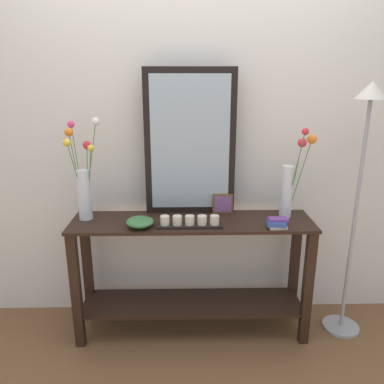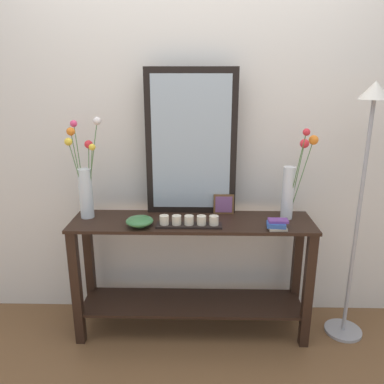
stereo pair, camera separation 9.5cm
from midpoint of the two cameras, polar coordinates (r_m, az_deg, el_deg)
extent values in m
cube|color=brown|center=(2.77, -1.05, -19.81)|extent=(7.00, 6.00, 0.02)
cube|color=silver|center=(2.55, -1.24, 10.19)|extent=(6.40, 0.08, 2.70)
cube|color=black|center=(2.39, -1.15, -4.50)|extent=(1.50, 0.37, 0.02)
cube|color=black|center=(2.65, -1.07, -16.22)|extent=(1.44, 0.33, 0.02)
cube|color=black|center=(2.53, -17.96, -13.96)|extent=(0.06, 0.06, 0.77)
cube|color=black|center=(2.53, 15.77, -13.76)|extent=(0.06, 0.06, 0.77)
cube|color=black|center=(2.78, -16.25, -10.88)|extent=(0.06, 0.06, 0.77)
cube|color=black|center=(2.78, 14.03, -10.71)|extent=(0.06, 0.06, 0.77)
cube|color=black|center=(2.41, -1.43, 7.28)|extent=(0.57, 0.03, 0.92)
cube|color=#9EADB7|center=(2.40, -1.43, 7.22)|extent=(0.49, 0.00, 0.84)
cylinder|color=silver|center=(2.47, -16.82, -0.41)|extent=(0.08, 0.08, 0.32)
cylinder|color=#4C753D|center=(2.42, -17.68, 1.63)|extent=(0.07, 0.08, 0.48)
sphere|color=yellow|center=(2.35, -19.27, 6.96)|extent=(0.05, 0.05, 0.05)
cylinder|color=#4C753D|center=(2.48, -17.60, 3.02)|extent=(0.08, 0.12, 0.56)
sphere|color=#EA4275|center=(2.50, -18.65, 9.54)|extent=(0.04, 0.04, 0.04)
cylinder|color=#4C753D|center=(2.41, -16.06, 3.11)|extent=(0.11, 0.03, 0.59)
sphere|color=silver|center=(2.36, -15.31, 10.11)|extent=(0.05, 0.05, 0.05)
cylinder|color=#4C753D|center=(2.45, -16.40, 1.51)|extent=(0.02, 0.05, 0.44)
sphere|color=red|center=(2.42, -16.49, 6.71)|extent=(0.05, 0.05, 0.05)
cylinder|color=#4C753D|center=(2.43, -16.14, 1.35)|extent=(0.07, 0.05, 0.44)
sphere|color=yellow|center=(2.36, -15.96, 6.33)|extent=(0.04, 0.04, 0.04)
cylinder|color=#4C753D|center=(2.46, -17.79, 2.42)|extent=(0.07, 0.02, 0.52)
sphere|color=orange|center=(2.42, -19.00, 8.42)|extent=(0.05, 0.05, 0.05)
cylinder|color=silver|center=(2.46, 12.84, 0.03)|extent=(0.07, 0.07, 0.33)
cylinder|color=#4C753D|center=(2.41, 14.60, 2.01)|extent=(0.10, 0.06, 0.49)
sphere|color=orange|center=(2.35, 16.35, 7.57)|extent=(0.06, 0.06, 0.06)
cylinder|color=#4C753D|center=(2.48, 13.98, 1.94)|extent=(0.09, 0.08, 0.44)
sphere|color=red|center=(2.49, 15.05, 7.10)|extent=(0.06, 0.06, 0.06)
cylinder|color=#4C753D|center=(2.39, 13.93, 2.53)|extent=(0.06, 0.11, 0.54)
sphere|color=red|center=(2.30, 15.40, 8.69)|extent=(0.04, 0.04, 0.04)
cube|color=black|center=(2.29, -1.54, -5.01)|extent=(0.39, 0.09, 0.01)
cylinder|color=beige|center=(2.29, -5.27, -4.24)|extent=(0.06, 0.06, 0.05)
cylinder|color=beige|center=(2.28, -3.41, -4.23)|extent=(0.06, 0.06, 0.05)
cylinder|color=beige|center=(2.28, -1.55, -4.23)|extent=(0.06, 0.06, 0.05)
cylinder|color=beige|center=(2.28, 0.32, -4.21)|extent=(0.06, 0.06, 0.05)
cylinder|color=beige|center=(2.28, 2.18, -4.20)|extent=(0.06, 0.06, 0.05)
cube|color=brown|center=(2.49, 3.51, -1.76)|extent=(0.13, 0.01, 0.13)
cube|color=#804F81|center=(2.48, 3.52, -1.81)|extent=(0.11, 0.00, 0.11)
cylinder|color=#38703D|center=(2.31, -8.91, -5.10)|extent=(0.07, 0.07, 0.01)
ellipsoid|color=#38703D|center=(2.30, -8.94, -4.41)|extent=(0.16, 0.16, 0.05)
cube|color=#B2A893|center=(2.31, 11.47, -5.09)|extent=(0.11, 0.08, 0.02)
cube|color=#2D519E|center=(2.31, 11.29, -4.61)|extent=(0.12, 0.09, 0.03)
cube|color=#663884|center=(2.31, 11.57, -4.02)|extent=(0.12, 0.07, 0.02)
cylinder|color=#9E9EA3|center=(2.93, 20.35, -18.27)|extent=(0.24, 0.24, 0.02)
cylinder|color=#9E9EA3|center=(2.58, 22.06, -4.22)|extent=(0.02, 0.02, 1.50)
cone|color=beige|center=(2.43, 24.19, 13.72)|extent=(0.18, 0.18, 0.10)
camera|label=1|loc=(0.05, -91.18, -0.36)|focal=35.79mm
camera|label=2|loc=(0.05, 88.82, 0.36)|focal=35.79mm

